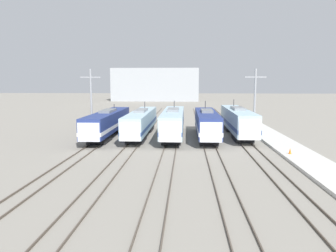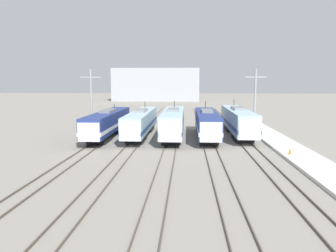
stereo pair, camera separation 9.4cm
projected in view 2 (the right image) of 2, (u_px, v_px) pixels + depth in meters
name	position (u px, v px, depth m)	size (l,w,h in m)	color
ground_plane	(170.00, 148.00, 39.85)	(400.00, 400.00, 0.00)	gray
rail_pair_far_left	(92.00, 147.00, 40.40)	(1.50, 120.00, 0.15)	#4C4238
rail_pair_center_left	(131.00, 147.00, 40.12)	(1.51, 120.00, 0.15)	#4C4238
rail_pair_center	(170.00, 148.00, 39.84)	(1.51, 120.00, 0.15)	#4C4238
rail_pair_center_right	(210.00, 148.00, 39.57)	(1.51, 120.00, 0.15)	#4C4238
rail_pair_far_right	(250.00, 148.00, 39.29)	(1.50, 120.00, 0.15)	#4C4238
locomotive_far_left	(107.00, 123.00, 47.89)	(2.91, 19.67, 4.51)	black
locomotive_center_left	(141.00, 122.00, 48.42)	(2.78, 20.08, 4.88)	#232326
locomotive_center	(173.00, 123.00, 47.37)	(2.96, 19.00, 5.07)	#232326
locomotive_center_right	(207.00, 124.00, 46.25)	(2.88, 17.18, 5.14)	black
locomotive_far_right	(238.00, 121.00, 48.90)	(2.94, 19.50, 5.20)	#232326
catenary_tower_left	(91.00, 101.00, 48.25)	(3.01, 0.30, 9.89)	gray
catenary_tower_right	(255.00, 101.00, 46.88)	(3.01, 0.30, 9.89)	gray
platform	(289.00, 148.00, 39.02)	(4.00, 120.00, 0.31)	beige
traffic_cone	(290.00, 151.00, 35.18)	(0.30, 0.30, 0.64)	orange
depot_building	(156.00, 85.00, 139.84)	(36.78, 8.92, 13.87)	#9EA3A8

